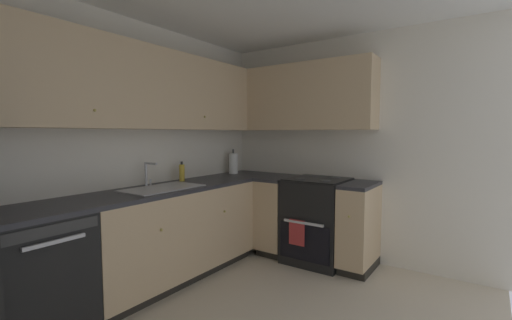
# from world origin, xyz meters

# --- Properties ---
(wall_back) EXTENTS (3.97, 0.05, 2.43)m
(wall_back) POSITION_xyz_m (0.00, 1.49, 1.22)
(wall_back) COLOR silver
(wall_back) RESTS_ON ground_plane
(wall_right) EXTENTS (0.05, 3.04, 2.43)m
(wall_right) POSITION_xyz_m (1.96, 0.00, 1.22)
(wall_right) COLOR silver
(wall_right) RESTS_ON ground_plane
(dishwasher) EXTENTS (0.60, 0.63, 0.86)m
(dishwasher) POSITION_xyz_m (-0.75, 1.17, 0.43)
(dishwasher) COLOR black
(dishwasher) RESTS_ON ground_plane
(lower_cabinets_back) EXTENTS (1.79, 0.62, 0.86)m
(lower_cabinets_back) POSITION_xyz_m (0.44, 1.17, 0.43)
(lower_cabinets_back) COLOR tan
(lower_cabinets_back) RESTS_ON ground_plane
(countertop_back) EXTENTS (2.99, 0.60, 0.03)m
(countertop_back) POSITION_xyz_m (0.44, 1.17, 0.87)
(countertop_back) COLOR #2D2D33
(countertop_back) RESTS_ON lower_cabinets_back
(lower_cabinets_right) EXTENTS (0.62, 1.23, 0.86)m
(lower_cabinets_right) POSITION_xyz_m (1.64, 0.27, 0.43)
(lower_cabinets_right) COLOR tan
(lower_cabinets_right) RESTS_ON ground_plane
(countertop_right) EXTENTS (0.60, 1.23, 0.03)m
(countertop_right) POSITION_xyz_m (1.64, 0.27, 0.87)
(countertop_right) COLOR #2D2D33
(countertop_right) RESTS_ON lower_cabinets_right
(oven_range) EXTENTS (0.68, 0.62, 1.04)m
(oven_range) POSITION_xyz_m (1.66, 0.23, 0.45)
(oven_range) COLOR black
(oven_range) RESTS_ON ground_plane
(upper_cabinets_back) EXTENTS (2.67, 0.34, 0.73)m
(upper_cabinets_back) POSITION_xyz_m (0.28, 1.31, 1.79)
(upper_cabinets_back) COLOR tan
(upper_cabinets_right) EXTENTS (0.32, 1.78, 0.73)m
(upper_cabinets_right) POSITION_xyz_m (1.78, 0.58, 1.79)
(upper_cabinets_right) COLOR tan
(sink) EXTENTS (0.70, 0.40, 0.10)m
(sink) POSITION_xyz_m (0.31, 1.14, 0.85)
(sink) COLOR #B7B7BC
(sink) RESTS_ON countertop_back
(faucet) EXTENTS (0.07, 0.16, 0.23)m
(faucet) POSITION_xyz_m (0.31, 1.35, 1.03)
(faucet) COLOR silver
(faucet) RESTS_ON countertop_back
(soap_bottle) EXTENTS (0.06, 0.06, 0.20)m
(soap_bottle) POSITION_xyz_m (0.74, 1.35, 0.98)
(soap_bottle) COLOR gold
(soap_bottle) RESTS_ON countertop_back
(paper_towel_roll) EXTENTS (0.11, 0.11, 0.31)m
(paper_towel_roll) POSITION_xyz_m (1.57, 1.33, 1.02)
(paper_towel_roll) COLOR white
(paper_towel_roll) RESTS_ON countertop_back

